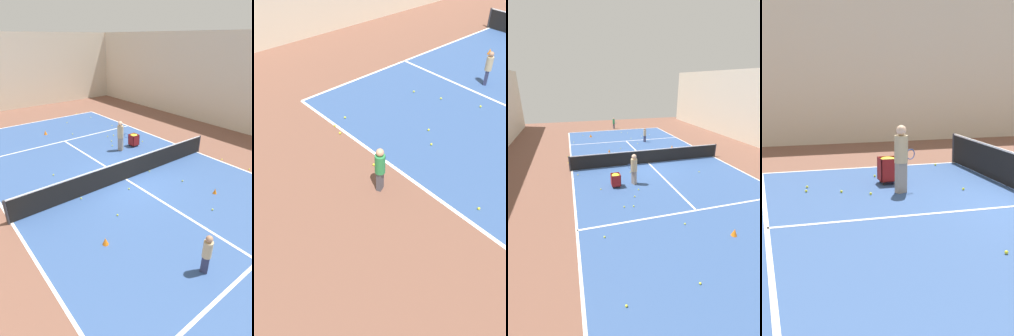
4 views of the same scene
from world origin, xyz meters
The scene contains 15 objects.
line_baseline_near centered at (0.00, -11.64, 0.01)m, with size 10.47×0.10×0.00m, color white.
line_sideline_left centered at (-5.23, 0.00, 0.01)m, with size 0.10×23.28×0.00m, color white.
player_near_baseline centered at (-0.02, -12.47, 0.74)m, with size 0.41×0.57×1.30m.
child_midcourt centered at (-1.60, -5.62, 0.75)m, with size 0.35×0.35×1.30m.
training_cone_0 centered at (-3.18, -2.98, 0.13)m, with size 0.21×0.21×0.25m, color orange.
tennis_ball_7 centered at (-3.27, -11.15, 0.04)m, with size 0.07×0.07×0.07m, color yellow.
tennis_ball_8 centered at (-0.93, -9.60, 0.04)m, with size 0.07×0.07×0.07m, color yellow.
tennis_ball_13 centered at (-2.66, -11.81, 0.04)m, with size 0.07×0.07×0.07m, color yellow.
tennis_ball_14 centered at (-2.99, -8.15, 0.04)m, with size 0.07×0.07×0.07m, color yellow.
tennis_ball_23 centered at (-0.81, -12.01, 0.04)m, with size 0.07×0.07×0.07m, color yellow.
tennis_ball_24 centered at (-0.37, -10.10, 0.04)m, with size 0.07×0.07×0.07m, color yellow.
tennis_ball_29 centered at (-3.10, -11.70, 0.04)m, with size 0.07×0.07×0.07m, color yellow.
tennis_ball_31 centered at (-0.69, -7.17, 0.04)m, with size 0.07×0.07×0.07m, color yellow.
tennis_ball_32 centered at (-1.98, -7.78, 0.04)m, with size 0.07×0.07×0.07m, color yellow.
tennis_ball_34 centered at (2.10, -11.17, 0.04)m, with size 0.07×0.07×0.07m, color yellow.
Camera 2 is at (4.46, -16.45, 6.00)m, focal length 35.00 mm.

